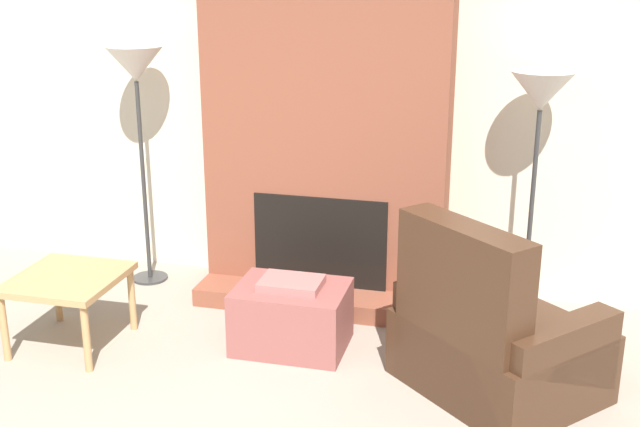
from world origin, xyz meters
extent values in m
cube|color=beige|center=(0.00, 3.16, 1.30)|extent=(7.50, 0.06, 2.60)
cube|color=brown|center=(0.00, 2.93, 1.30)|extent=(1.64, 0.39, 2.60)
cube|color=brown|center=(0.00, 2.58, 0.06)|extent=(1.64, 0.31, 0.12)
cube|color=black|center=(0.00, 2.73, 0.43)|extent=(0.92, 0.02, 0.63)
cube|color=#8C4C47|center=(0.00, 2.04, 0.20)|extent=(0.67, 0.49, 0.39)
cube|color=#A56660|center=(0.00, 2.04, 0.42)|extent=(0.37, 0.27, 0.05)
cube|color=#422819|center=(1.24, 1.85, 0.20)|extent=(1.27, 1.26, 0.39)
cube|color=#422819|center=(1.03, 1.62, 0.50)|extent=(0.73, 0.69, 1.01)
cube|color=#422819|center=(1.54, 1.58, 0.27)|extent=(0.61, 0.65, 0.55)
cube|color=#422819|center=(0.94, 2.12, 0.27)|extent=(0.61, 0.65, 0.55)
cube|color=tan|center=(-1.31, 1.73, 0.43)|extent=(0.61, 0.64, 0.04)
cylinder|color=tan|center=(-1.58, 1.45, 0.21)|extent=(0.04, 0.04, 0.41)
cylinder|color=tan|center=(-1.05, 1.45, 0.21)|extent=(0.04, 0.04, 0.41)
cylinder|color=tan|center=(-1.58, 2.02, 0.21)|extent=(0.04, 0.04, 0.41)
cylinder|color=tan|center=(-1.05, 2.02, 0.21)|extent=(0.04, 0.04, 0.41)
cylinder|color=#333333|center=(-1.31, 2.80, 0.01)|extent=(0.26, 0.26, 0.02)
cylinder|color=#333333|center=(-1.31, 2.80, 0.74)|extent=(0.03, 0.03, 1.44)
cone|color=silver|center=(-1.31, 2.80, 1.58)|extent=(0.39, 0.39, 0.24)
cylinder|color=#333333|center=(1.36, 2.80, 0.01)|extent=(0.26, 0.26, 0.02)
cylinder|color=#333333|center=(1.36, 2.80, 0.70)|extent=(0.03, 0.03, 1.37)
cone|color=silver|center=(1.36, 2.80, 1.50)|extent=(0.39, 0.39, 0.24)
camera|label=1|loc=(1.26, -2.20, 2.29)|focal=45.00mm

